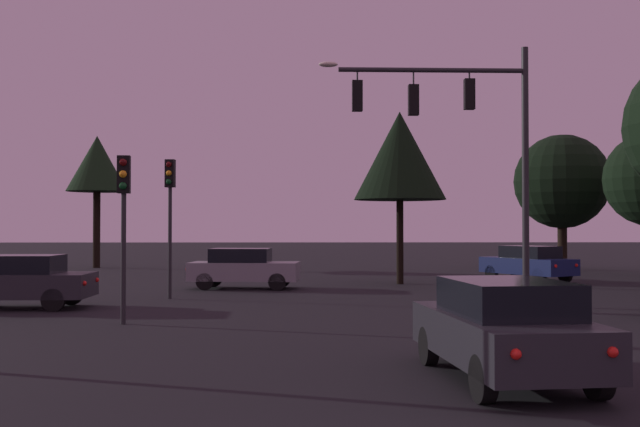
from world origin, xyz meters
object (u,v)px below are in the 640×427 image
traffic_light_corner_right (170,200)px  tree_center_horizon (562,182)px  traffic_signal_mast_arm (463,127)px  tree_behind_sign (400,156)px  car_nearside_lane (504,328)px  car_far_lane (528,263)px  car_crossing_right (11,280)px  car_parked_lot (244,268)px  tree_left_far (97,165)px  traffic_light_corner_left (124,204)px

traffic_light_corner_right → tree_center_horizon: bearing=40.8°
traffic_signal_mast_arm → tree_behind_sign: bearing=95.1°
car_nearside_lane → tree_center_horizon: 30.99m
traffic_signal_mast_arm → car_far_lane: 11.92m
traffic_signal_mast_arm → car_crossing_right: size_ratio=1.64×
traffic_signal_mast_arm → car_parked_lot: 10.42m
car_parked_lot → tree_left_far: 18.13m
car_nearside_lane → car_far_lane: size_ratio=0.96×
car_nearside_lane → tree_center_horizon: size_ratio=0.58×
traffic_light_corner_right → tree_left_far: (-7.58, 18.43, 2.73)m
car_nearside_lane → tree_center_horizon: bearing=68.9°
traffic_signal_mast_arm → tree_center_horizon: (9.42, 18.30, -0.46)m
car_parked_lot → tree_behind_sign: tree_behind_sign is taller
car_parked_lot → traffic_light_corner_left: bearing=-101.3°
traffic_light_corner_left → tree_behind_sign: 14.96m
tree_center_horizon → car_nearside_lane: bearing=-111.1°
traffic_light_corner_left → car_far_lane: (13.92, 13.67, -2.07)m
car_far_lane → tree_left_far: tree_left_far is taller
traffic_light_corner_left → car_far_lane: size_ratio=0.90×
traffic_signal_mast_arm → tree_center_horizon: bearing=62.8°
car_nearside_lane → tree_behind_sign: bearing=87.3°
traffic_signal_mast_arm → car_crossing_right: 13.76m
car_nearside_lane → car_crossing_right: bearing=138.4°
car_far_lane → tree_left_far: (-21.54, 10.94, 5.12)m
traffic_light_corner_right → car_far_lane: traffic_light_corner_right is taller
traffic_signal_mast_arm → car_nearside_lane: bearing=-99.0°
car_nearside_lane → car_parked_lot: same height
traffic_light_corner_left → tree_center_horizon: bearing=50.2°
tree_behind_sign → tree_left_far: 20.09m
traffic_light_corner_left → car_crossing_right: size_ratio=0.87×
car_far_lane → tree_behind_sign: tree_behind_sign is taller
tree_left_far → traffic_light_corner_left: bearing=-72.8°
car_crossing_right → tree_left_far: size_ratio=0.61×
traffic_light_corner_left → car_nearside_lane: 10.07m
car_nearside_lane → car_crossing_right: (-11.37, 10.08, 0.00)m
traffic_light_corner_right → tree_left_far: 20.11m
traffic_signal_mast_arm → car_nearside_lane: size_ratio=1.78×
traffic_light_corner_right → car_parked_lot: 5.05m
traffic_light_corner_left → traffic_light_corner_right: bearing=90.3°
traffic_signal_mast_arm → car_far_lane: (4.94, 9.88, -4.48)m
traffic_signal_mast_arm → traffic_light_corner_left: (-8.98, -3.79, -2.41)m
traffic_light_corner_right → tree_behind_sign: 10.47m
traffic_light_corner_left → car_crossing_right: 5.72m
car_nearside_lane → tree_center_horizon: (11.07, 28.67, 4.02)m
car_crossing_right → car_nearside_lane: bearing=-41.6°
traffic_signal_mast_arm → tree_behind_sign: traffic_signal_mast_arm is taller
car_crossing_right → tree_center_horizon: (22.44, 18.59, 4.01)m
traffic_light_corner_left → tree_left_far: tree_left_far is taller
tree_left_far → car_crossing_right: bearing=-80.4°
traffic_light_corner_left → car_parked_lot: traffic_light_corner_left is taller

